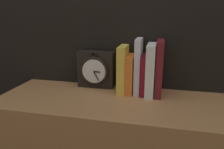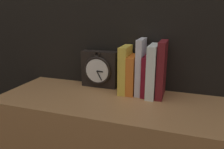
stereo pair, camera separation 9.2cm
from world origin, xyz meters
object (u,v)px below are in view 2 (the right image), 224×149
clock (100,69)px  book_slot0_yellow (125,69)px  book_slot5_maroon (162,69)px  book_slot1_orange (133,74)px  book_slot4_white (153,71)px  book_slot3_maroon (146,75)px  book_slot2_white (141,67)px

clock → book_slot0_yellow: book_slot0_yellow is taller
clock → book_slot5_maroon: size_ratio=0.76×
book_slot1_orange → book_slot4_white: (0.09, -0.01, 0.03)m
book_slot0_yellow → book_slot5_maroon: bearing=-1.2°
clock → book_slot5_maroon: 0.31m
clock → book_slot1_orange: 0.18m
book_slot1_orange → book_slot4_white: book_slot4_white is taller
clock → book_slot4_white: bearing=-8.6°
book_slot0_yellow → book_slot3_maroon: bearing=0.1°
book_slot5_maroon → book_slot2_white: bearing=175.5°
book_slot1_orange → book_slot3_maroon: (0.06, -0.00, 0.00)m
book_slot0_yellow → book_slot5_maroon: book_slot5_maroon is taller
book_slot0_yellow → book_slot1_orange: (0.04, 0.00, -0.02)m
clock → book_slot0_yellow: 0.15m
book_slot1_orange → book_slot5_maroon: book_slot5_maroon is taller
book_slot0_yellow → book_slot1_orange: size_ratio=1.24×
book_slot3_maroon → book_slot5_maroon: bearing=-3.0°
book_slot3_maroon → book_slot4_white: size_ratio=0.78×
clock → book_slot0_yellow: bearing=-12.7°
book_slot2_white → book_slot1_orange: bearing=-175.5°
book_slot4_white → book_slot5_maroon: size_ratio=0.93×
book_slot1_orange → book_slot4_white: bearing=-6.2°
book_slot4_white → book_slot5_maroon: book_slot5_maroon is taller
book_slot3_maroon → clock: bearing=172.4°
clock → book_slot3_maroon: size_ratio=1.04×
book_slot2_white → book_slot3_maroon: book_slot2_white is taller
book_slot0_yellow → book_slot4_white: bearing=-3.9°
clock → book_slot1_orange: size_ratio=1.07×
book_slot0_yellow → book_slot3_maroon: book_slot0_yellow is taller
clock → book_slot4_white: 0.28m
book_slot4_white → book_slot2_white: bearing=167.3°
book_slot2_white → clock: bearing=172.5°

